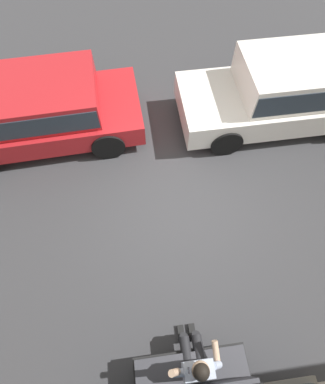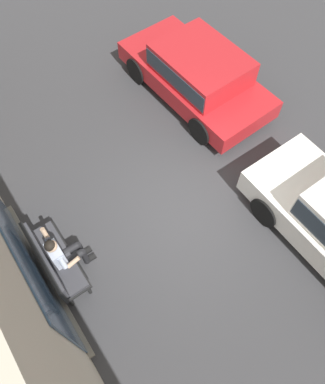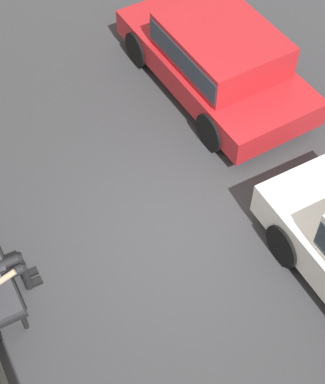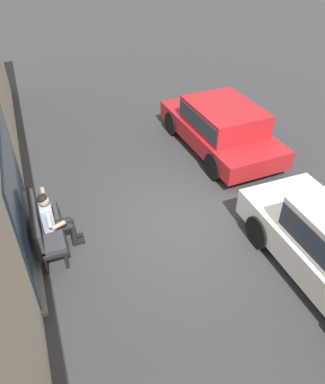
# 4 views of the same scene
# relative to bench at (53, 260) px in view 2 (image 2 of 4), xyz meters

# --- Properties ---
(ground_plane) EXTENTS (60.00, 60.00, 0.00)m
(ground_plane) POSITION_rel_bench_xyz_m (-0.34, -2.90, -0.59)
(ground_plane) COLOR #38383A
(bench) EXTENTS (1.62, 0.55, 1.02)m
(bench) POSITION_rel_bench_xyz_m (0.00, 0.00, 0.00)
(bench) COLOR black
(bench) RESTS_ON ground_plane
(person_on_phone) EXTENTS (0.73, 0.74, 1.36)m
(person_on_phone) POSITION_rel_bench_xyz_m (-0.05, -0.22, 0.13)
(person_on_phone) COLOR black
(person_on_phone) RESTS_ON ground_plane
(parked_car_mid) EXTENTS (4.24, 2.14, 1.38)m
(parked_car_mid) POSITION_rel_bench_xyz_m (2.26, -5.17, 0.17)
(parked_car_mid) COLOR red
(parked_car_mid) RESTS_ON ground_plane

